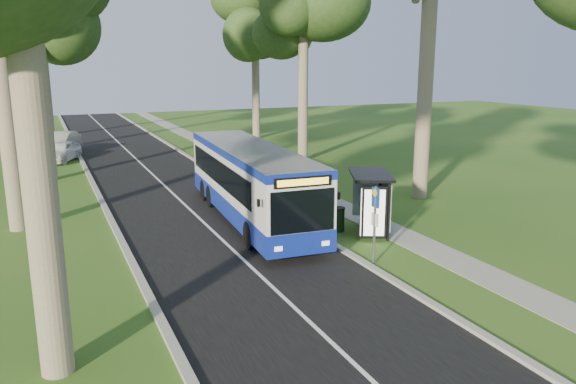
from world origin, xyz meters
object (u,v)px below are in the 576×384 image
(bus_shelter, at_px, (378,193))
(car_white, at_px, (61,151))
(bus, at_px, (251,183))
(car_silver, at_px, (59,144))
(bus_stop_sign, at_px, (375,217))
(litter_bin, at_px, (338,219))

(bus_shelter, height_order, car_white, bus_shelter)
(bus, relative_size, car_white, 2.96)
(car_white, relative_size, car_silver, 0.80)
(bus, distance_m, bus_stop_sign, 6.91)
(car_silver, bearing_deg, litter_bin, -48.48)
(bus_shelter, bearing_deg, bus, 159.50)
(bus_stop_sign, distance_m, litter_bin, 4.01)
(litter_bin, bearing_deg, bus, 131.68)
(litter_bin, xyz_separation_m, car_white, (-9.26, 21.51, 0.20))
(bus_shelter, distance_m, car_silver, 27.43)
(bus_shelter, bearing_deg, litter_bin, 167.42)
(bus_stop_sign, xyz_separation_m, car_silver, (-8.51, 28.17, -0.82))
(bus, height_order, car_white, bus)
(bus, bearing_deg, car_silver, 110.91)
(car_silver, bearing_deg, bus_stop_sign, -52.45)
(litter_bin, relative_size, car_silver, 0.19)
(bus_stop_sign, height_order, car_silver, bus_stop_sign)
(car_white, bearing_deg, car_silver, 114.35)
(bus, distance_m, bus_shelter, 5.39)
(bus_shelter, bearing_deg, car_silver, 137.16)
(bus_shelter, height_order, car_silver, bus_shelter)
(litter_bin, bearing_deg, bus_stop_sign, -101.18)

